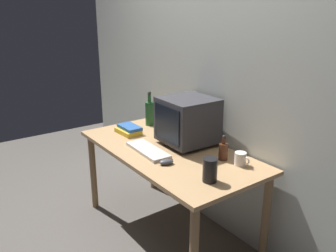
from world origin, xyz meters
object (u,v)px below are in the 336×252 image
book_stack (129,130)px  mug (241,159)px  bottle_short (223,151)px  crt_monitor (187,121)px  bottle_tall (150,112)px  keyboard (148,150)px  computer_mouse (166,162)px  metal_canister (210,170)px

book_stack → mug: size_ratio=1.92×
bottle_short → mug: bearing=12.6°
bottle_short → crt_monitor: bearing=-177.5°
bottle_tall → book_stack: bearing=-71.8°
crt_monitor → book_stack: (-0.49, -0.24, -0.16)m
keyboard → mug: (0.57, 0.38, 0.03)m
computer_mouse → bottle_short: size_ratio=0.55×
computer_mouse → book_stack: (-0.70, 0.11, 0.01)m
bottle_short → metal_canister: 0.35m
computer_mouse → metal_canister: metal_canister is taller
computer_mouse → book_stack: size_ratio=0.43×
crt_monitor → mug: size_ratio=3.32×
keyboard → book_stack: book_stack is taller
mug → book_stack: bearing=-164.0°
book_stack → bottle_short: bearing=16.6°
bottle_short → book_stack: (-0.87, -0.26, -0.04)m
computer_mouse → book_stack: 0.71m
computer_mouse → bottle_tall: (-0.79, 0.38, 0.10)m
bottle_short → book_stack: bearing=-163.4°
mug → keyboard: bearing=-146.1°
keyboard → bottle_tall: bearing=148.3°
keyboard → bottle_tall: bottle_tall is taller
crt_monitor → mug: bearing=5.2°
keyboard → computer_mouse: (0.26, -0.02, 0.01)m
bottle_short → metal_canister: bottle_short is taller
crt_monitor → bottle_short: (0.38, 0.02, -0.13)m
bottle_tall → metal_canister: 1.19m
keyboard → metal_canister: metal_canister is taller
keyboard → metal_canister: 0.62m
computer_mouse → bottle_tall: bearing=171.2°
crt_monitor → bottle_tall: crt_monitor is taller
bottle_short → metal_canister: (0.19, -0.30, 0.01)m
bottle_tall → mug: (1.10, 0.02, -0.07)m
computer_mouse → book_stack: book_stack is taller
keyboard → computer_mouse: 0.26m
bottle_short → metal_canister: bearing=-57.7°
keyboard → metal_canister: bearing=7.4°
keyboard → bottle_tall: size_ratio=1.34×
book_stack → metal_canister: 1.06m
keyboard → bottle_short: bottle_short is taller
crt_monitor → computer_mouse: size_ratio=3.99×
keyboard → computer_mouse: computer_mouse is taller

